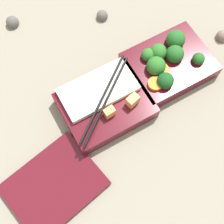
# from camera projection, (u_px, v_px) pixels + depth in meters

# --- Properties ---
(ground_plane) EXTENTS (3.00, 3.00, 0.00)m
(ground_plane) POSITION_uv_depth(u_px,v_px,m) (138.00, 89.00, 0.71)
(ground_plane) COLOR gray
(bento_tray_vegetable) EXTENTS (0.18, 0.15, 0.07)m
(bento_tray_vegetable) POSITION_uv_depth(u_px,v_px,m) (168.00, 63.00, 0.70)
(bento_tray_vegetable) COLOR #510F19
(bento_tray_vegetable) RESTS_ON ground_plane
(bento_tray_rice) EXTENTS (0.18, 0.15, 0.06)m
(bento_tray_rice) POSITION_uv_depth(u_px,v_px,m) (105.00, 103.00, 0.67)
(bento_tray_rice) COLOR #510F19
(bento_tray_rice) RESTS_ON ground_plane
(bento_lid) EXTENTS (0.20, 0.17, 0.01)m
(bento_lid) POSITION_uv_depth(u_px,v_px,m) (54.00, 185.00, 0.62)
(bento_lid) COLOR #510F19
(bento_lid) RESTS_ON ground_plane
(pebble_1) EXTENTS (0.03, 0.03, 0.03)m
(pebble_1) POSITION_uv_depth(u_px,v_px,m) (102.00, 16.00, 0.77)
(pebble_1) COLOR #595651
(pebble_1) RESTS_ON ground_plane
(pebble_2) EXTENTS (0.03, 0.03, 0.03)m
(pebble_2) POSITION_uv_depth(u_px,v_px,m) (222.00, 36.00, 0.75)
(pebble_2) COLOR #7A6B5B
(pebble_2) RESTS_ON ground_plane
(pebble_3) EXTENTS (0.03, 0.03, 0.03)m
(pebble_3) POSITION_uv_depth(u_px,v_px,m) (12.00, 22.00, 0.77)
(pebble_3) COLOR #595651
(pebble_3) RESTS_ON ground_plane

